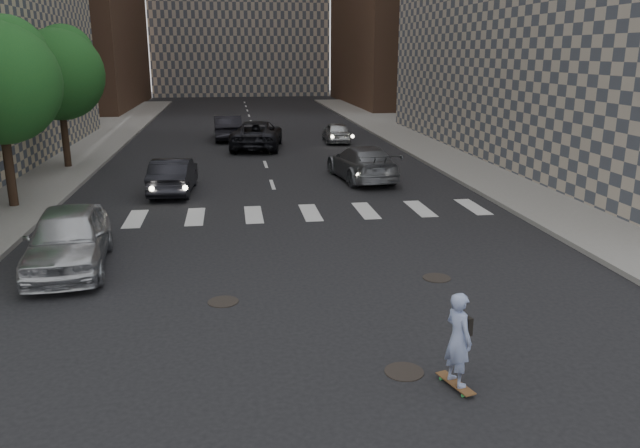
{
  "coord_description": "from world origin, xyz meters",
  "views": [
    {
      "loc": [
        -1.69,
        -12.14,
        5.49
      ],
      "look_at": [
        0.46,
        2.82,
        1.3
      ],
      "focal_mm": 35.0,
      "sensor_mm": 36.0,
      "label": 1
    }
  ],
  "objects_px": {
    "skateboarder": "(458,339)",
    "traffic_car_e": "(228,127)",
    "traffic_car_d": "(336,132)",
    "traffic_car_a": "(173,175)",
    "traffic_car_c": "(257,135)",
    "tree_b": "(0,77)",
    "traffic_car_b": "(362,163)",
    "tree_c": "(60,70)",
    "silver_sedan": "(68,239)"
  },
  "relations": [
    {
      "from": "skateboarder",
      "to": "traffic_car_c",
      "type": "xyz_separation_m",
      "value": [
        -2.08,
        27.6,
        -0.09
      ]
    },
    {
      "from": "tree_b",
      "to": "tree_c",
      "type": "height_order",
      "value": "same"
    },
    {
      "from": "skateboarder",
      "to": "traffic_car_e",
      "type": "distance_m",
      "value": 31.85
    },
    {
      "from": "traffic_car_a",
      "to": "traffic_car_d",
      "type": "distance_m",
      "value": 15.99
    },
    {
      "from": "traffic_car_d",
      "to": "traffic_car_a",
      "type": "bearing_deg",
      "value": 58.44
    },
    {
      "from": "traffic_car_d",
      "to": "traffic_car_e",
      "type": "bearing_deg",
      "value": -16.04
    },
    {
      "from": "traffic_car_a",
      "to": "traffic_car_b",
      "type": "bearing_deg",
      "value": -166.46
    },
    {
      "from": "traffic_car_c",
      "to": "skateboarder",
      "type": "bearing_deg",
      "value": 102.08
    },
    {
      "from": "silver_sedan",
      "to": "tree_b",
      "type": "bearing_deg",
      "value": 110.51
    },
    {
      "from": "tree_b",
      "to": "traffic_car_a",
      "type": "height_order",
      "value": "tree_b"
    },
    {
      "from": "skateboarder",
      "to": "traffic_car_a",
      "type": "xyz_separation_m",
      "value": [
        -5.94,
        16.13,
        -0.19
      ]
    },
    {
      "from": "tree_c",
      "to": "traffic_car_c",
      "type": "height_order",
      "value": "tree_c"
    },
    {
      "from": "tree_b",
      "to": "traffic_car_a",
      "type": "bearing_deg",
      "value": 18.93
    },
    {
      "from": "skateboarder",
      "to": "traffic_car_c",
      "type": "relative_size",
      "value": 0.29
    },
    {
      "from": "tree_b",
      "to": "traffic_car_c",
      "type": "bearing_deg",
      "value": 55.11
    },
    {
      "from": "traffic_car_a",
      "to": "traffic_car_b",
      "type": "distance_m",
      "value": 8.15
    },
    {
      "from": "tree_c",
      "to": "skateboarder",
      "type": "relative_size",
      "value": 3.85
    },
    {
      "from": "tree_c",
      "to": "skateboarder",
      "type": "xyz_separation_m",
      "value": [
        11.37,
        -22.26,
        -3.75
      ]
    },
    {
      "from": "tree_b",
      "to": "traffic_car_a",
      "type": "distance_m",
      "value": 6.96
    },
    {
      "from": "traffic_car_c",
      "to": "traffic_car_d",
      "type": "relative_size",
      "value": 1.55
    },
    {
      "from": "skateboarder",
      "to": "traffic_car_a",
      "type": "distance_m",
      "value": 17.19
    },
    {
      "from": "tree_b",
      "to": "traffic_car_e",
      "type": "relative_size",
      "value": 1.38
    },
    {
      "from": "silver_sedan",
      "to": "traffic_car_e",
      "type": "bearing_deg",
      "value": 74.59
    },
    {
      "from": "skateboarder",
      "to": "traffic_car_d",
      "type": "xyz_separation_m",
      "value": [
        2.93,
        29.42,
        -0.26
      ]
    },
    {
      "from": "silver_sedan",
      "to": "traffic_car_b",
      "type": "height_order",
      "value": "silver_sedan"
    },
    {
      "from": "traffic_car_b",
      "to": "traffic_car_c",
      "type": "height_order",
      "value": "traffic_car_c"
    },
    {
      "from": "skateboarder",
      "to": "traffic_car_e",
      "type": "height_order",
      "value": "skateboarder"
    },
    {
      "from": "tree_c",
      "to": "traffic_car_d",
      "type": "distance_m",
      "value": 16.49
    },
    {
      "from": "tree_c",
      "to": "traffic_car_b",
      "type": "distance_m",
      "value": 14.76
    },
    {
      "from": "tree_c",
      "to": "silver_sedan",
      "type": "relative_size",
      "value": 1.38
    },
    {
      "from": "tree_b",
      "to": "traffic_car_d",
      "type": "bearing_deg",
      "value": 46.66
    },
    {
      "from": "silver_sedan",
      "to": "traffic_car_a",
      "type": "distance_m",
      "value": 9.12
    },
    {
      "from": "traffic_car_e",
      "to": "tree_b",
      "type": "bearing_deg",
      "value": 64.5
    },
    {
      "from": "traffic_car_c",
      "to": "traffic_car_e",
      "type": "bearing_deg",
      "value": -59.45
    },
    {
      "from": "skateboarder",
      "to": "traffic_car_b",
      "type": "bearing_deg",
      "value": 66.56
    },
    {
      "from": "traffic_car_b",
      "to": "traffic_car_d",
      "type": "relative_size",
      "value": 1.38
    },
    {
      "from": "tree_b",
      "to": "traffic_car_a",
      "type": "relative_size",
      "value": 1.53
    },
    {
      "from": "silver_sedan",
      "to": "traffic_car_c",
      "type": "bearing_deg",
      "value": 68.25
    },
    {
      "from": "skateboarder",
      "to": "traffic_car_a",
      "type": "height_order",
      "value": "skateboarder"
    },
    {
      "from": "traffic_car_d",
      "to": "skateboarder",
      "type": "bearing_deg",
      "value": 86.46
    },
    {
      "from": "tree_b",
      "to": "silver_sedan",
      "type": "height_order",
      "value": "tree_b"
    },
    {
      "from": "tree_b",
      "to": "traffic_car_d",
      "type": "distance_m",
      "value": 21.23
    },
    {
      "from": "silver_sedan",
      "to": "skateboarder",
      "type": "bearing_deg",
      "value": -48.34
    },
    {
      "from": "silver_sedan",
      "to": "traffic_car_b",
      "type": "bearing_deg",
      "value": 40.37
    },
    {
      "from": "silver_sedan",
      "to": "traffic_car_d",
      "type": "xyz_separation_m",
      "value": [
        10.81,
        22.21,
        -0.17
      ]
    },
    {
      "from": "traffic_car_a",
      "to": "traffic_car_c",
      "type": "xyz_separation_m",
      "value": [
        3.86,
        11.47,
        0.1
      ]
    },
    {
      "from": "traffic_car_b",
      "to": "tree_c",
      "type": "bearing_deg",
      "value": -25.31
    },
    {
      "from": "traffic_car_b",
      "to": "traffic_car_e",
      "type": "relative_size",
      "value": 1.08
    },
    {
      "from": "tree_c",
      "to": "traffic_car_a",
      "type": "bearing_deg",
      "value": -48.48
    },
    {
      "from": "silver_sedan",
      "to": "traffic_car_e",
      "type": "distance_m",
      "value": 24.75
    }
  ]
}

